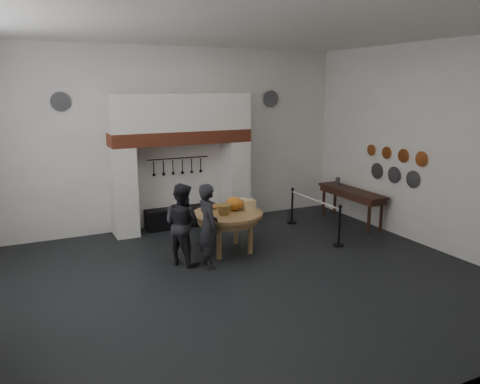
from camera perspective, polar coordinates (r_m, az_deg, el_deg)
name	(u,v)px	position (r m, az deg, el deg)	size (l,w,h in m)	color
floor	(247,278)	(8.97, 0.85, -10.47)	(9.00, 8.00, 0.02)	black
ceiling	(248,27)	(8.29, 0.96, 19.43)	(9.00, 8.00, 0.02)	silver
wall_back	(177,138)	(12.02, -7.71, 6.52)	(9.00, 0.02, 4.50)	white
wall_front	(421,215)	(5.16, 21.21, -2.60)	(9.00, 0.02, 4.50)	white
wall_right	(431,146)	(11.09, 22.27, 5.16)	(0.02, 8.00, 4.50)	white
chimney_pier_left	(124,192)	(11.51, -13.98, 0.03)	(0.55, 0.70, 2.15)	silver
chimney_pier_right	(235,181)	(12.42, -0.56, 1.34)	(0.55, 0.70, 2.15)	silver
hearth_brick_band	(181,137)	(11.68, -7.18, 6.65)	(3.50, 0.72, 0.32)	#9E442B
chimney_hood	(180,112)	(11.64, -7.27, 9.63)	(3.50, 0.70, 0.90)	silver
iron_range	(183,217)	(12.14, -7.02, -3.03)	(1.90, 0.45, 0.50)	black
utensil_rail	(178,158)	(12.01, -7.52, 4.11)	(0.02, 0.02, 1.60)	black
work_table	(228,214)	(10.11, -1.51, -2.70)	(1.53, 1.53, 0.07)	#AC7B51
pumpkin	(234,203)	(10.23, -0.73, -1.41)	(0.36, 0.36, 0.31)	orange
cheese_block_big	(249,205)	(10.24, 1.15, -1.61)	(0.22, 0.22, 0.24)	#D8BD81
cheese_block_small	(243,203)	(10.50, 0.31, -1.36)	(0.18, 0.18, 0.20)	#E7D98A
wicker_basket	(224,210)	(9.89, -1.96, -2.20)	(0.32, 0.32, 0.22)	olive
bread_loaf	(217,206)	(10.36, -2.82, -1.76)	(0.31, 0.18, 0.13)	#A6733B
visitor_near	(208,226)	(9.26, -3.91, -4.14)	(0.62, 0.41, 1.70)	black
visitor_far	(182,224)	(9.49, -7.05, -3.88)	(0.81, 0.63, 1.67)	black
side_table	(352,191)	(12.54, 13.45, 0.14)	(0.55, 2.20, 0.06)	#351C13
pewter_jug	(338,181)	(12.97, 11.83, 1.27)	(0.12, 0.12, 0.22)	#4B4B50
copper_pan_a	(422,159)	(11.23, 21.25, 3.78)	(0.34, 0.34, 0.03)	#C6662D
copper_pan_b	(403,156)	(11.61, 19.29, 4.20)	(0.32, 0.32, 0.03)	#C6662D
copper_pan_c	(387,153)	(12.00, 17.44, 4.59)	(0.30, 0.30, 0.03)	#C6662D
copper_pan_d	(371,150)	(12.41, 15.72, 4.95)	(0.28, 0.28, 0.03)	#C6662D
pewter_plate_left	(413,179)	(11.45, 20.33, 1.47)	(0.40, 0.40, 0.03)	#4C4C51
pewter_plate_mid	(394,175)	(11.87, 18.27, 2.00)	(0.40, 0.40, 0.03)	#4C4C51
pewter_plate_right	(377,171)	(12.30, 16.34, 2.48)	(0.40, 0.40, 0.03)	#4C4C51
pewter_plate_back_left	(61,102)	(11.38, -21.04, 10.24)	(0.44, 0.44, 0.03)	#4C4C51
pewter_plate_back_right	(271,99)	(13.01, 3.81, 11.27)	(0.44, 0.44, 0.03)	#4C4C51
barrier_post_near	(339,227)	(10.78, 12.03, -4.17)	(0.05, 0.05, 0.90)	black
barrier_post_far	(292,207)	(12.35, 6.38, -1.78)	(0.05, 0.05, 0.90)	black
barrier_rope	(315,200)	(11.45, 9.08, -0.97)	(0.04, 0.04, 2.00)	silver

